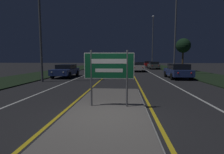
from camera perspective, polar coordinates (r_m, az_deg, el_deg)
name	(u,v)px	position (r m, az deg, el deg)	size (l,w,h in m)	color
ground_plane	(106,118)	(5.84, -1.99, -13.28)	(160.00, 160.00, 0.00)	#232326
median_island	(109,107)	(6.89, -0.96, -9.92)	(2.86, 8.21, 0.10)	#999993
verge_left	(58,72)	(27.48, -17.28, 1.70)	(5.00, 100.00, 0.08)	black
verge_right	(188,72)	(27.05, 23.50, 1.42)	(5.00, 100.00, 0.08)	black
centre_line_yellow_left	(112,70)	(30.63, 0.14, 2.30)	(0.12, 70.00, 0.01)	gold
centre_line_yellow_right	(131,70)	(30.56, 6.22, 2.26)	(0.12, 70.00, 0.01)	gold
lane_line_white_left	(98,70)	(30.92, -4.64, 2.32)	(0.12, 70.00, 0.01)	silver
lane_line_white_right	(146,70)	(30.75, 11.03, 2.21)	(0.12, 70.00, 0.01)	silver
edge_line_white_left	(81,70)	(31.53, -10.03, 2.31)	(0.10, 70.00, 0.01)	silver
edge_line_white_right	(164,70)	(31.25, 16.50, 2.13)	(0.10, 70.00, 0.01)	silver
highway_sign	(109,68)	(6.63, -0.98, 2.95)	(1.90, 0.07, 2.16)	#56565B
streetlight_left_near	(39,7)	(16.32, -22.63, 20.38)	(0.53, 0.53, 9.51)	#56565B
streetlight_right_near	(176,13)	(22.79, 20.16, 19.00)	(0.58, 0.58, 10.95)	#56565B
streetlight_right_far	(153,38)	(37.97, 13.16, 12.44)	(0.45, 0.45, 10.80)	#56565B
car_receding_0	(178,71)	(18.37, 20.69, 1.89)	(1.95, 4.25, 1.45)	navy
car_receding_1	(138,66)	(27.23, 8.35, 3.42)	(2.02, 4.38, 1.46)	silver
car_receding_2	(154,65)	(34.60, 13.41, 3.79)	(1.91, 4.68, 1.42)	#4C514C
car_receding_3	(148,64)	(42.80, 11.65, 4.20)	(2.02, 4.23, 1.42)	maroon
car_approaching_0	(66,70)	(19.22, -14.86, 2.11)	(1.94, 4.54, 1.33)	navy
roadside_palm_right	(183,46)	(28.53, 22.24, 9.40)	(2.15, 2.15, 4.92)	#4C3823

